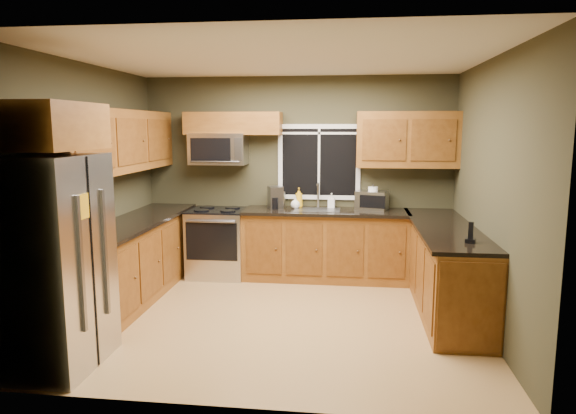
% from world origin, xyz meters
% --- Properties ---
extents(floor, '(4.20, 4.20, 0.00)m').
position_xyz_m(floor, '(0.00, 0.00, 0.00)').
color(floor, '#A87E49').
rests_on(floor, ground).
extents(ceiling, '(4.20, 4.20, 0.00)m').
position_xyz_m(ceiling, '(0.00, 0.00, 2.70)').
color(ceiling, white).
rests_on(ceiling, back_wall).
extents(back_wall, '(4.20, 0.00, 4.20)m').
position_xyz_m(back_wall, '(0.00, 1.80, 1.35)').
color(back_wall, '#363420').
rests_on(back_wall, ground).
extents(front_wall, '(4.20, 0.00, 4.20)m').
position_xyz_m(front_wall, '(0.00, -1.80, 1.35)').
color(front_wall, '#363420').
rests_on(front_wall, ground).
extents(left_wall, '(0.00, 3.60, 3.60)m').
position_xyz_m(left_wall, '(-2.10, 0.00, 1.35)').
color(left_wall, '#363420').
rests_on(left_wall, ground).
extents(right_wall, '(0.00, 3.60, 3.60)m').
position_xyz_m(right_wall, '(2.10, 0.00, 1.35)').
color(right_wall, '#363420').
rests_on(right_wall, ground).
extents(window, '(1.12, 0.03, 1.02)m').
position_xyz_m(window, '(0.30, 1.78, 1.55)').
color(window, white).
rests_on(window, back_wall).
extents(base_cabinets_left, '(0.60, 2.65, 0.90)m').
position_xyz_m(base_cabinets_left, '(-1.80, 0.48, 0.45)').
color(base_cabinets_left, brown).
rests_on(base_cabinets_left, ground).
extents(countertop_left, '(0.65, 2.65, 0.04)m').
position_xyz_m(countertop_left, '(-1.78, 0.48, 0.92)').
color(countertop_left, black).
rests_on(countertop_left, base_cabinets_left).
extents(base_cabinets_back, '(2.17, 0.60, 0.90)m').
position_xyz_m(base_cabinets_back, '(0.42, 1.50, 0.45)').
color(base_cabinets_back, brown).
rests_on(base_cabinets_back, ground).
extents(countertop_back, '(2.17, 0.65, 0.04)m').
position_xyz_m(countertop_back, '(0.42, 1.48, 0.92)').
color(countertop_back, black).
rests_on(countertop_back, base_cabinets_back).
extents(base_cabinets_peninsula, '(0.60, 2.52, 0.90)m').
position_xyz_m(base_cabinets_peninsula, '(1.80, 0.54, 0.45)').
color(base_cabinets_peninsula, brown).
rests_on(base_cabinets_peninsula, ground).
extents(countertop_peninsula, '(0.65, 2.50, 0.04)m').
position_xyz_m(countertop_peninsula, '(1.78, 0.55, 0.92)').
color(countertop_peninsula, black).
rests_on(countertop_peninsula, base_cabinets_peninsula).
extents(upper_cabinets_left, '(0.33, 2.65, 0.72)m').
position_xyz_m(upper_cabinets_left, '(-1.94, 0.48, 1.86)').
color(upper_cabinets_left, brown).
rests_on(upper_cabinets_left, left_wall).
extents(upper_cabinets_back_left, '(1.30, 0.33, 0.30)m').
position_xyz_m(upper_cabinets_back_left, '(-0.85, 1.64, 2.07)').
color(upper_cabinets_back_left, brown).
rests_on(upper_cabinets_back_left, back_wall).
extents(upper_cabinets_back_right, '(1.30, 0.33, 0.72)m').
position_xyz_m(upper_cabinets_back_right, '(1.45, 1.64, 1.86)').
color(upper_cabinets_back_right, brown).
rests_on(upper_cabinets_back_right, back_wall).
extents(upper_cabinet_over_fridge, '(0.72, 0.90, 0.38)m').
position_xyz_m(upper_cabinet_over_fridge, '(-1.74, -1.30, 2.03)').
color(upper_cabinet_over_fridge, brown).
rests_on(upper_cabinet_over_fridge, left_wall).
extents(refrigerator, '(0.74, 0.90, 1.80)m').
position_xyz_m(refrigerator, '(-1.74, -1.30, 0.90)').
color(refrigerator, '#B7B7BC').
rests_on(refrigerator, ground).
extents(range, '(0.76, 0.69, 0.94)m').
position_xyz_m(range, '(-1.05, 1.47, 0.47)').
color(range, '#B7B7BC').
rests_on(range, ground).
extents(microwave, '(0.76, 0.41, 0.42)m').
position_xyz_m(microwave, '(-1.05, 1.61, 1.73)').
color(microwave, '#B7B7BC').
rests_on(microwave, back_wall).
extents(sink, '(0.60, 0.42, 0.36)m').
position_xyz_m(sink, '(0.30, 1.49, 0.95)').
color(sink, slate).
rests_on(sink, countertop_back).
extents(toaster_oven, '(0.46, 0.40, 0.25)m').
position_xyz_m(toaster_oven, '(1.02, 1.62, 1.06)').
color(toaster_oven, '#B7B7BC').
rests_on(toaster_oven, countertop_back).
extents(coffee_maker, '(0.24, 0.28, 0.29)m').
position_xyz_m(coffee_maker, '(-0.27, 1.55, 1.08)').
color(coffee_maker, slate).
rests_on(coffee_maker, countertop_back).
extents(kettle, '(0.19, 0.19, 0.26)m').
position_xyz_m(kettle, '(-0.22, 1.65, 1.06)').
color(kettle, '#B7B7BC').
rests_on(kettle, countertop_back).
extents(paper_towel_roll, '(0.16, 0.16, 0.33)m').
position_xyz_m(paper_towel_roll, '(1.03, 1.62, 1.09)').
color(paper_towel_roll, white).
rests_on(paper_towel_roll, countertop_back).
extents(soap_bottle_a, '(0.11, 0.11, 0.27)m').
position_xyz_m(soap_bottle_a, '(0.04, 1.64, 1.08)').
color(soap_bottle_a, gold).
rests_on(soap_bottle_a, countertop_back).
extents(soap_bottle_b, '(0.10, 0.10, 0.20)m').
position_xyz_m(soap_bottle_b, '(0.48, 1.68, 1.04)').
color(soap_bottle_b, white).
rests_on(soap_bottle_b, countertop_back).
extents(soap_bottle_c, '(0.14, 0.14, 0.16)m').
position_xyz_m(soap_bottle_c, '(0.00, 1.57, 1.02)').
color(soap_bottle_c, white).
rests_on(soap_bottle_c, countertop_back).
extents(cordless_phone, '(0.12, 0.12, 0.20)m').
position_xyz_m(cordless_phone, '(1.87, -0.28, 1.00)').
color(cordless_phone, black).
rests_on(cordless_phone, countertop_peninsula).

